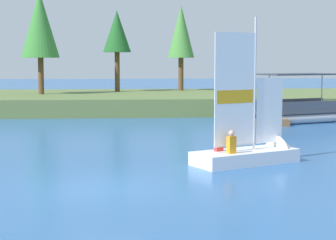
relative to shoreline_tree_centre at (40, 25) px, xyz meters
name	(u,v)px	position (x,y,z in m)	size (l,w,h in m)	color
ground_plane	(102,190)	(5.38, -27.14, -6.24)	(200.00, 200.00, 0.00)	#2D609E
shore_bank	(115,101)	(5.38, 0.27, -5.66)	(80.00, 13.71, 1.17)	#5B703D
shoreline_tree_centre	(40,25)	(0.00, 0.00, 0.00)	(2.78, 2.78, 7.55)	brown
shoreline_tree_midright	(117,32)	(5.55, 3.13, -0.40)	(2.21, 2.21, 6.39)	brown
shoreline_tree_right	(181,32)	(10.77, 4.40, -0.32)	(2.19, 2.19, 6.96)	brown
wooden_dock	(262,118)	(14.33, -9.07, -6.05)	(1.77, 5.98, 0.38)	brown
sailboat	(260,151)	(10.92, -23.00, -5.84)	(4.51, 3.16, 5.59)	white
pontoon_boat	(296,110)	(16.21, -9.74, -5.55)	(6.85, 4.58, 2.88)	#B2B2B7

